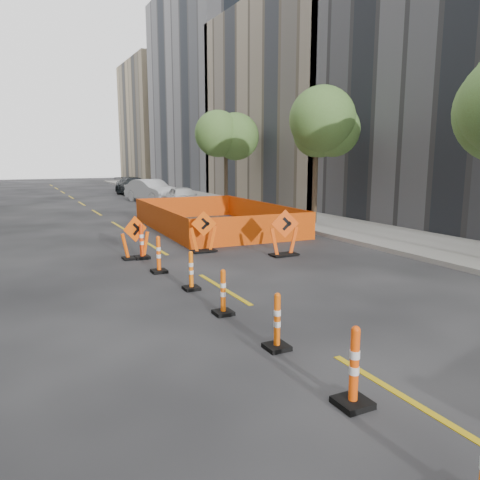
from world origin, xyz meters
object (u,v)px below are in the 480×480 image
channelizer_2 (354,366)px  chevron_sign_center (204,232)px  channelizer_4 (223,292)px  parked_car_far (134,186)px  channelizer_5 (191,270)px  chevron_sign_left (135,237)px  parked_car_near (183,197)px  chevron_sign_right (284,233)px  channelizer_6 (159,254)px  channelizer_7 (142,241)px  parked_car_mid (151,191)px  channelizer_3 (277,321)px

channelizer_2 → chevron_sign_center: chevron_sign_center is taller
channelizer_4 → parked_car_far: 32.10m
channelizer_5 → chevron_sign_left: size_ratio=0.70×
channelizer_2 → parked_car_near: parked_car_near is taller
chevron_sign_center → chevron_sign_right: chevron_sign_right is taller
channelizer_6 → channelizer_7: (0.05, 2.03, 0.04)m
channelizer_2 → chevron_sign_center: 10.45m
channelizer_2 → parked_car_far: (5.91, 35.60, 0.20)m
channelizer_5 → chevron_sign_left: 4.17m
parked_car_near → parked_car_far: parked_car_far is taller
parked_car_near → parked_car_mid: size_ratio=0.83×
parked_car_far → chevron_sign_right: bearing=-99.1°
channelizer_4 → chevron_sign_center: chevron_sign_center is taller
channelizer_4 → channelizer_6: (-0.15, 4.06, 0.04)m
chevron_sign_left → chevron_sign_right: chevron_sign_right is taller
parked_car_near → chevron_sign_center: bearing=-100.3°
parked_car_near → channelizer_3: bearing=-99.2°
channelizer_7 → chevron_sign_center: chevron_sign_center is taller
chevron_sign_center → parked_car_near: 14.18m
channelizer_6 → channelizer_7: size_ratio=0.93×
parked_car_near → parked_car_far: 11.78m
channelizer_3 → channelizer_7: size_ratio=0.88×
channelizer_5 → parked_car_far: parked_car_far is taller
channelizer_5 → parked_car_near: bearing=71.0°
channelizer_3 → parked_car_near: (6.09, 21.79, 0.20)m
parked_car_mid → chevron_sign_center: bearing=-116.5°
chevron_sign_center → chevron_sign_right: 2.77m
channelizer_5 → channelizer_3: bearing=-89.7°
channelizer_3 → channelizer_5: size_ratio=1.02×
channelizer_4 → parked_car_mid: size_ratio=0.20×
channelizer_6 → parked_car_mid: parked_car_mid is taller
channelizer_4 → chevron_sign_right: chevron_sign_right is taller
channelizer_2 → chevron_sign_left: size_ratio=0.80×
chevron_sign_center → chevron_sign_right: size_ratio=0.92×
channelizer_5 → parked_car_near: parked_car_near is taller
channelizer_4 → chevron_sign_left: (-0.28, 6.18, 0.21)m
channelizer_4 → parked_car_mid: parked_car_mid is taller
channelizer_7 → chevron_sign_left: chevron_sign_left is taller
channelizer_3 → channelizer_7: 8.12m
channelizer_2 → channelizer_7: size_ratio=0.97×
channelizer_2 → channelizer_3: 2.03m
parked_car_mid → channelizer_5: bearing=-119.4°
channelizer_6 → parked_car_near: size_ratio=0.26×
chevron_sign_center → channelizer_6: bearing=-113.8°
channelizer_7 → chevron_sign_right: bearing=-20.8°
channelizer_2 → channelizer_5: (0.04, 6.09, -0.07)m
channelizer_7 → channelizer_2: bearing=-89.3°
parked_car_near → parked_car_far: size_ratio=0.79×
parked_car_mid → parked_car_far: parked_car_mid is taller
channelizer_2 → parked_car_near: 24.60m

